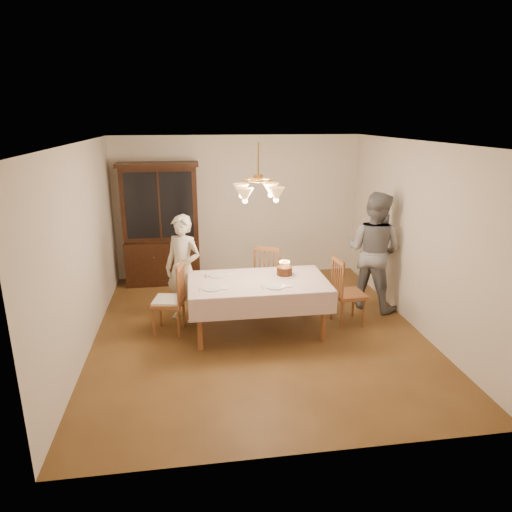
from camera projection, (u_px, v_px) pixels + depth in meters
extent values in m
plane|color=brown|center=(258.00, 331.00, 6.46)|extent=(5.00, 5.00, 0.00)
plane|color=white|center=(258.00, 142.00, 5.70)|extent=(5.00, 5.00, 0.00)
plane|color=silver|center=(238.00, 207.00, 8.45)|extent=(4.50, 0.00, 4.50)
plane|color=silver|center=(304.00, 322.00, 3.72)|extent=(4.50, 0.00, 4.50)
plane|color=silver|center=(83.00, 249.00, 5.77)|extent=(0.00, 5.00, 5.00)
plane|color=silver|center=(416.00, 236.00, 6.39)|extent=(0.00, 5.00, 5.00)
cube|color=brown|center=(258.00, 283.00, 6.25)|extent=(1.80, 1.00, 0.04)
cube|color=white|center=(258.00, 281.00, 6.24)|extent=(1.90, 1.10, 0.01)
cylinder|color=brown|center=(200.00, 324.00, 5.85)|extent=(0.07, 0.07, 0.71)
cylinder|color=brown|center=(324.00, 317.00, 6.08)|extent=(0.07, 0.07, 0.71)
cylinder|color=brown|center=(198.00, 300.00, 6.64)|extent=(0.07, 0.07, 0.71)
cylinder|color=brown|center=(308.00, 293.00, 6.87)|extent=(0.07, 0.07, 0.71)
cube|color=black|center=(163.00, 261.00, 8.26)|extent=(1.30, 0.50, 0.80)
cube|color=black|center=(160.00, 203.00, 8.00)|extent=(1.30, 0.40, 1.30)
cube|color=black|center=(159.00, 205.00, 7.81)|extent=(1.14, 0.01, 1.14)
cube|color=black|center=(157.00, 164.00, 7.75)|extent=(1.38, 0.54, 0.06)
cube|color=brown|center=(270.00, 277.00, 7.30)|extent=(0.57, 0.56, 0.05)
cube|color=brown|center=(267.00, 249.00, 6.97)|extent=(0.38, 0.20, 0.06)
cylinder|color=brown|center=(283.00, 288.00, 7.48)|extent=(0.04, 0.04, 0.43)
cylinder|color=brown|center=(261.00, 286.00, 7.57)|extent=(0.04, 0.04, 0.43)
cylinder|color=brown|center=(278.00, 295.00, 7.17)|extent=(0.04, 0.04, 0.43)
cylinder|color=brown|center=(256.00, 293.00, 7.26)|extent=(0.04, 0.04, 0.43)
cube|color=brown|center=(168.00, 302.00, 6.31)|extent=(0.50, 0.51, 0.05)
cube|color=brown|center=(180.00, 267.00, 6.15)|extent=(0.11, 0.40, 0.06)
cylinder|color=brown|center=(160.00, 312.00, 6.56)|extent=(0.04, 0.04, 0.43)
cylinder|color=brown|center=(154.00, 323.00, 6.22)|extent=(0.04, 0.04, 0.43)
cylinder|color=brown|center=(184.00, 313.00, 6.54)|extent=(0.04, 0.04, 0.43)
cylinder|color=brown|center=(178.00, 323.00, 6.20)|extent=(0.04, 0.04, 0.43)
cube|color=white|center=(168.00, 300.00, 6.30)|extent=(0.45, 0.47, 0.03)
cube|color=brown|center=(349.00, 294.00, 6.59)|extent=(0.45, 0.47, 0.05)
cube|color=brown|center=(338.00, 261.00, 6.39)|extent=(0.07, 0.40, 0.06)
cylinder|color=brown|center=(364.00, 313.00, 6.52)|extent=(0.04, 0.04, 0.43)
cylinder|color=brown|center=(353.00, 303.00, 6.86)|extent=(0.04, 0.04, 0.43)
cylinder|color=brown|center=(342.00, 315.00, 6.45)|extent=(0.04, 0.04, 0.43)
cylinder|color=brown|center=(332.00, 305.00, 6.79)|extent=(0.04, 0.04, 0.43)
imported|color=beige|center=(183.00, 269.00, 6.63)|extent=(0.69, 0.64, 1.58)
imported|color=slate|center=(374.00, 251.00, 7.04)|extent=(1.12, 1.12, 1.84)
cylinder|color=white|center=(284.00, 275.00, 6.43)|extent=(0.30, 0.30, 0.01)
cylinder|color=#361A0C|center=(284.00, 271.00, 6.41)|extent=(0.22, 0.22, 0.12)
cylinder|color=#598CD8|center=(289.00, 264.00, 6.39)|extent=(0.01, 0.01, 0.07)
sphere|color=#FFB23F|center=(289.00, 262.00, 6.38)|extent=(0.01, 0.01, 0.01)
cylinder|color=pink|center=(288.00, 264.00, 6.42)|extent=(0.01, 0.01, 0.07)
sphere|color=#FFB23F|center=(288.00, 261.00, 6.40)|extent=(0.01, 0.01, 0.01)
cylinder|color=#EACC66|center=(287.00, 263.00, 6.43)|extent=(0.01, 0.01, 0.07)
sphere|color=#FFB23F|center=(287.00, 261.00, 6.42)|extent=(0.01, 0.01, 0.01)
cylinder|color=#598CD8|center=(285.00, 263.00, 6.44)|extent=(0.01, 0.01, 0.07)
sphere|color=#FFB23F|center=(285.00, 260.00, 6.43)|extent=(0.01, 0.01, 0.01)
cylinder|color=pink|center=(284.00, 263.00, 6.45)|extent=(0.01, 0.01, 0.07)
sphere|color=#FFB23F|center=(284.00, 260.00, 6.43)|extent=(0.01, 0.01, 0.01)
cylinder|color=#EACC66|center=(282.00, 263.00, 6.44)|extent=(0.01, 0.01, 0.07)
sphere|color=#FFB23F|center=(282.00, 261.00, 6.43)|extent=(0.01, 0.01, 0.01)
cylinder|color=#598CD8|center=(281.00, 264.00, 6.42)|extent=(0.01, 0.01, 0.07)
sphere|color=#FFB23F|center=(281.00, 261.00, 6.41)|extent=(0.01, 0.01, 0.01)
cylinder|color=pink|center=(280.00, 264.00, 6.40)|extent=(0.01, 0.01, 0.07)
sphere|color=#FFB23F|center=(280.00, 261.00, 6.39)|extent=(0.01, 0.01, 0.01)
cylinder|color=#EACC66|center=(280.00, 265.00, 6.37)|extent=(0.01, 0.01, 0.07)
sphere|color=#FFB23F|center=(280.00, 262.00, 6.36)|extent=(0.01, 0.01, 0.01)
cylinder|color=#598CD8|center=(281.00, 265.00, 6.35)|extent=(0.01, 0.01, 0.07)
sphere|color=#FFB23F|center=(281.00, 262.00, 6.34)|extent=(0.01, 0.01, 0.01)
cylinder|color=pink|center=(282.00, 266.00, 6.33)|extent=(0.01, 0.01, 0.07)
sphere|color=#FFB23F|center=(282.00, 263.00, 6.32)|extent=(0.01, 0.01, 0.01)
cylinder|color=#EACC66|center=(284.00, 266.00, 6.32)|extent=(0.01, 0.01, 0.07)
sphere|color=#FFB23F|center=(284.00, 263.00, 6.31)|extent=(0.01, 0.01, 0.01)
cylinder|color=#598CD8|center=(285.00, 266.00, 6.32)|extent=(0.01, 0.01, 0.07)
sphere|color=#FFB23F|center=(286.00, 263.00, 6.31)|extent=(0.01, 0.01, 0.01)
cylinder|color=pink|center=(287.00, 266.00, 6.33)|extent=(0.01, 0.01, 0.07)
sphere|color=#FFB23F|center=(287.00, 263.00, 6.32)|extent=(0.01, 0.01, 0.01)
cylinder|color=#EACC66|center=(288.00, 265.00, 6.35)|extent=(0.01, 0.01, 0.07)
sphere|color=#FFB23F|center=(288.00, 263.00, 6.33)|extent=(0.01, 0.01, 0.01)
cylinder|color=#598CD8|center=(289.00, 265.00, 6.37)|extent=(0.01, 0.01, 0.07)
sphere|color=#FFB23F|center=(289.00, 262.00, 6.36)|extent=(0.01, 0.01, 0.01)
cylinder|color=white|center=(212.00, 288.00, 5.93)|extent=(0.24, 0.24, 0.02)
cube|color=silver|center=(199.00, 289.00, 5.91)|extent=(0.01, 0.16, 0.01)
cube|color=white|center=(225.00, 288.00, 5.96)|extent=(0.10, 0.10, 0.01)
cylinder|color=white|center=(275.00, 286.00, 6.00)|extent=(0.25, 0.25, 0.02)
cube|color=silver|center=(262.00, 287.00, 5.98)|extent=(0.01, 0.16, 0.01)
cube|color=white|center=(288.00, 286.00, 6.03)|extent=(0.10, 0.10, 0.01)
cylinder|color=white|center=(218.00, 275.00, 6.43)|extent=(0.27, 0.27, 0.02)
cube|color=silver|center=(205.00, 276.00, 6.41)|extent=(0.01, 0.16, 0.01)
cube|color=white|center=(231.00, 275.00, 6.46)|extent=(0.10, 0.10, 0.01)
cylinder|color=#BF8C3F|center=(258.00, 159.00, 5.76)|extent=(0.02, 0.02, 0.40)
cylinder|color=#BF8C3F|center=(258.00, 178.00, 5.83)|extent=(0.12, 0.12, 0.10)
cone|color=#D8994C|center=(271.00, 190.00, 6.10)|extent=(0.22, 0.22, 0.18)
sphere|color=#FFD899|center=(271.00, 195.00, 6.12)|extent=(0.07, 0.07, 0.07)
cone|color=#D8994C|center=(241.00, 190.00, 6.05)|extent=(0.22, 0.22, 0.18)
sphere|color=#FFD899|center=(241.00, 196.00, 6.07)|extent=(0.07, 0.07, 0.07)
cone|color=#D8994C|center=(245.00, 195.00, 5.67)|extent=(0.22, 0.22, 0.18)
sphere|color=#FFD899|center=(245.00, 201.00, 5.69)|extent=(0.07, 0.07, 0.07)
cone|color=#D8994C|center=(276.00, 195.00, 5.73)|extent=(0.22, 0.22, 0.18)
sphere|color=#FFD899|center=(276.00, 200.00, 5.75)|extent=(0.07, 0.07, 0.07)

